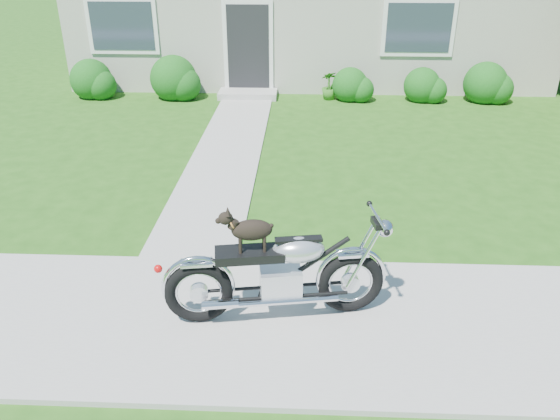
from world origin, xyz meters
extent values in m
plane|color=#235114|center=(0.00, 0.00, 0.00)|extent=(80.00, 80.00, 0.00)
cube|color=#9E9B93|center=(0.00, 0.00, 0.02)|extent=(24.00, 2.20, 0.04)
cube|color=#9E9B93|center=(-1.50, 5.00, 0.01)|extent=(1.20, 8.00, 0.03)
cube|color=beige|center=(0.00, 12.00, 1.50)|extent=(12.00, 6.00, 3.00)
cube|color=black|center=(-1.50, 8.97, 1.05)|extent=(1.00, 0.06, 2.10)
cube|color=#9E9B93|center=(-1.50, 8.62, 0.08)|extent=(1.40, 0.70, 0.16)
cube|color=#2D3847|center=(-4.50, 8.97, 1.60)|extent=(1.70, 0.05, 1.30)
cube|color=#2D3847|center=(2.50, 8.97, 1.60)|extent=(1.70, 0.05, 1.30)
sphere|color=#175516|center=(4.09, 8.50, 0.43)|extent=(1.00, 1.00, 1.00)
sphere|color=#175516|center=(-3.26, 8.50, 0.47)|extent=(1.10, 1.10, 1.10)
sphere|color=#175516|center=(2.63, 8.50, 0.36)|extent=(0.85, 0.85, 0.85)
sphere|color=#175516|center=(-5.26, 8.50, 0.42)|extent=(0.99, 0.99, 0.99)
sphere|color=#175516|center=(0.94, 8.50, 0.35)|extent=(0.83, 0.83, 0.83)
imported|color=#215E18|center=(-3.13, 8.55, 0.39)|extent=(0.71, 0.62, 0.78)
imported|color=#32711F|center=(0.46, 8.55, 0.33)|extent=(0.48, 0.48, 0.66)
torus|color=black|center=(0.35, 0.15, 0.38)|extent=(0.68, 0.21, 0.67)
torus|color=black|center=(-1.13, -0.08, 0.38)|extent=(0.68, 0.21, 0.67)
cube|color=silver|center=(-0.34, 0.04, 0.42)|extent=(0.43, 0.30, 0.30)
ellipsoid|color=silver|center=(-0.17, 0.07, 0.79)|extent=(0.55, 0.37, 0.26)
cube|color=black|center=(-0.64, 0.00, 0.78)|extent=(0.68, 0.36, 0.09)
cube|color=silver|center=(0.35, 0.15, 0.72)|extent=(0.32, 0.19, 0.03)
cube|color=silver|center=(-1.13, -0.08, 0.72)|extent=(0.32, 0.19, 0.03)
cylinder|color=silver|center=(0.57, 0.19, 1.09)|extent=(0.12, 0.60, 0.03)
sphere|color=silver|center=(0.65, 0.20, 0.98)|extent=(0.19, 0.19, 0.17)
cylinder|color=silver|center=(-0.32, -0.08, 0.29)|extent=(1.10, 0.23, 0.06)
ellipsoid|color=black|center=(-0.61, 0.00, 1.03)|extent=(0.41, 0.24, 0.20)
sphere|color=black|center=(-0.84, -0.04, 1.17)|extent=(0.14, 0.14, 0.12)
cylinder|color=black|center=(-0.73, 0.03, 0.90)|extent=(0.04, 0.04, 0.16)
cylinder|color=black|center=(-0.71, -0.06, 0.90)|extent=(0.04, 0.04, 0.16)
cylinder|color=black|center=(-0.50, 0.06, 0.90)|extent=(0.04, 0.04, 0.16)
cylinder|color=black|center=(-0.49, -0.03, 0.90)|extent=(0.04, 0.04, 0.16)
torus|color=#CE7E37|center=(-0.79, -0.03, 1.11)|extent=(0.08, 0.11, 0.10)
camera|label=1|loc=(-0.16, -4.42, 3.44)|focal=35.00mm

